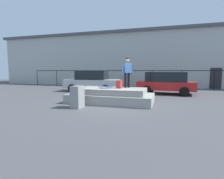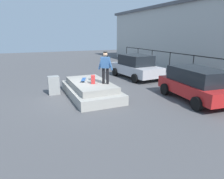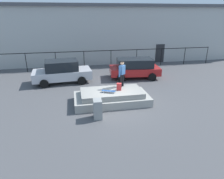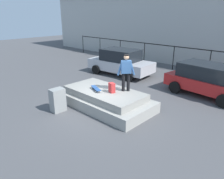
{
  "view_description": "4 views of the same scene",
  "coord_description": "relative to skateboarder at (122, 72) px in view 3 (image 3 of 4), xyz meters",
  "views": [
    {
      "loc": [
        2.67,
        -8.77,
        1.73
      ],
      "look_at": [
        -0.52,
        1.58,
        0.58
      ],
      "focal_mm": 28.46,
      "sensor_mm": 36.0,
      "label": 1
    },
    {
      "loc": [
        10.05,
        -2.83,
        3.28
      ],
      "look_at": [
        0.33,
        1.42,
        0.36
      ],
      "focal_mm": 32.58,
      "sensor_mm": 36.0,
      "label": 2
    },
    {
      "loc": [
        -2.35,
        -10.79,
        5.16
      ],
      "look_at": [
        -0.07,
        0.94,
        0.63
      ],
      "focal_mm": 32.36,
      "sensor_mm": 36.0,
      "label": 3
    },
    {
      "loc": [
        6.39,
        -6.05,
        4.1
      ],
      "look_at": [
        -0.56,
        1.24,
        0.5
      ],
      "focal_mm": 34.62,
      "sensor_mm": 36.0,
      "label": 4
    }
  ],
  "objects": [
    {
      "name": "ground_plane",
      "position": [
        -0.56,
        -0.95,
        -1.73
      ],
      "size": [
        60.0,
        60.0,
        0.0
      ],
      "primitive_type": "plane",
      "color": "#4C4C4F"
    },
    {
      "name": "concrete_ledge",
      "position": [
        -0.77,
        -0.58,
        -1.38
      ],
      "size": [
        4.51,
        2.3,
        0.79
      ],
      "color": "#9E9B93",
      "rests_on": "ground_plane"
    },
    {
      "name": "skateboarder",
      "position": [
        0.0,
        0.0,
        0.0
      ],
      "size": [
        0.6,
        0.66,
        1.64
      ],
      "color": "black",
      "rests_on": "concrete_ledge"
    },
    {
      "name": "skateboard",
      "position": [
        -1.01,
        -0.88,
        -0.85
      ],
      "size": [
        0.83,
        0.49,
        0.12
      ],
      "color": "#264C8C",
      "rests_on": "concrete_ledge"
    },
    {
      "name": "backpack",
      "position": [
        -0.31,
        -0.57,
        -0.73
      ],
      "size": [
        0.32,
        0.27,
        0.43
      ],
      "primitive_type": "cube",
      "rotation": [
        0.0,
        0.0,
        6.0
      ],
      "color": "red",
      "rests_on": "concrete_ledge"
    },
    {
      "name": "car_silver_sedan_near",
      "position": [
        -3.85,
        4.01,
        -0.85
      ],
      "size": [
        4.6,
        2.51,
        1.75
      ],
      "color": "#B7B7BC",
      "rests_on": "ground_plane"
    },
    {
      "name": "car_red_hatchback_mid",
      "position": [
        2.1,
        4.12,
        -0.86
      ],
      "size": [
        4.29,
        2.51,
        1.64
      ],
      "color": "#B21E1E",
      "rests_on": "ground_plane"
    },
    {
      "name": "utility_box",
      "position": [
        -1.85,
        -2.37,
        -1.22
      ],
      "size": [
        0.46,
        0.62,
        1.03
      ],
      "primitive_type": "cube",
      "rotation": [
        0.0,
        0.0,
        -0.04
      ],
      "color": "gray",
      "rests_on": "ground_plane"
    },
    {
      "name": "fence_row",
      "position": [
        -0.56,
        7.79,
        -0.44
      ],
      "size": [
        24.06,
        0.06,
        1.78
      ],
      "color": "black",
      "rests_on": "ground_plane"
    },
    {
      "name": "warehouse_building",
      "position": [
        -0.56,
        13.49,
        1.32
      ],
      "size": [
        36.21,
        9.11,
        6.08
      ],
      "color": "#B2B2AD",
      "rests_on": "ground_plane"
    }
  ]
}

